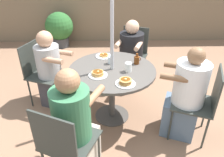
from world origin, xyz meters
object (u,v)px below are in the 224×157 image
Objects in this scene: potted_shrub at (59,28)px; patio_chair_west at (201,100)px; pancake_plate_a at (98,74)px; diner_north at (130,58)px; pancake_plate_b at (104,56)px; diner_west at (185,98)px; diner_east at (52,73)px; coffee_cup at (128,67)px; patio_chair_south at (64,142)px; pancake_plate_c at (125,82)px; patio_table at (112,76)px; patio_chair_north at (133,51)px; syrup_bottle at (137,60)px; drinking_glass_a at (111,60)px; patio_chair_east at (41,70)px; diner_south at (75,128)px.

patio_chair_west is at bearing -54.42° from potted_shrub.
potted_shrub is (-1.00, 2.84, -0.31)m from pancake_plate_a.
pancake_plate_b is at bearing 68.82° from diner_north.
pancake_plate_a is at bearing 84.78° from diner_north.
diner_north is 0.96× the size of diner_west.
coffee_cup is at bearing 90.44° from diner_east.
diner_north is 4.98× the size of pancake_plate_a.
pancake_plate_c is (0.60, 0.64, 0.24)m from patio_chair_south.
patio_chair_south is (0.40, -1.34, 0.02)m from diner_east.
patio_table is 4.90× the size of pancake_plate_b.
diner_north is at bearing 90.00° from patio_chair_north.
pancake_plate_c is at bearing -33.22° from pancake_plate_a.
diner_north is 9.76× the size of coffee_cup.
pancake_plate_a is 1.00× the size of pancake_plate_b.
patio_chair_south is at bearing 138.27° from diner_west.
pancake_plate_c is at bearing 109.06° from patio_chair_west.
syrup_bottle reaches higher than pancake_plate_b.
pancake_plate_c is at bearing -66.66° from potted_shrub.
syrup_bottle is at bearing -3.65° from drinking_glass_a.
patio_chair_north reaches higher than syrup_bottle.
pancake_plate_c is (1.00, -0.71, 0.25)m from diner_east.
patio_chair_east is (-1.36, -0.46, 0.04)m from diner_north.
patio_chair_south is 3.75m from potted_shrub.
drinking_glass_a is (-0.41, -0.87, 0.26)m from patio_chair_north.
pancake_plate_a is 0.39m from coffee_cup.
coffee_cup is at bearing 78.80° from pancake_plate_c.
pancake_plate_c is 3.33m from potted_shrub.
patio_chair_north is 1.45m from diner_west.
patio_table is 0.41m from pancake_plate_b.
patio_table is at bearing 90.00° from diner_west.
patio_chair_east is 1.41m from syrup_bottle.
patio_chair_west is (0.63, -1.44, 0.00)m from patio_chair_north.
diner_north is 1.20× the size of patio_chair_west.
diner_east is at bearing 90.03° from patio_chair_west.
patio_chair_east is at bearing 44.79° from patio_chair_north.
syrup_bottle is at bearing 22.74° from patio_table.
diner_north is at bearing 47.84° from pancake_plate_b.
diner_east is at bearing -176.78° from pancake_plate_b.
patio_chair_east reaches higher than patio_table.
pancake_plate_b is at bearing 105.40° from patio_table.
patio_chair_south reaches higher than pancake_plate_b.
diner_south reaches higher than syrup_bottle.
patio_table is 1.11m from patio_chair_west.
diner_north is at bearing 81.93° from coffee_cup.
pancake_plate_c is 0.31m from coffee_cup.
pancake_plate_c is 0.54m from syrup_bottle.
patio_chair_north is 1.00× the size of patio_chair_south.
patio_chair_east reaches higher than syrup_bottle.
coffee_cup is at bearing 79.50° from patio_chair_south.
drinking_glass_a is at bearing 106.06° from pancake_plate_c.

